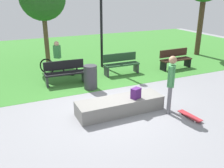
# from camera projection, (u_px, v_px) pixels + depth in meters

# --- Properties ---
(ground_plane) EXTENTS (28.00, 28.00, 0.00)m
(ground_plane) POSITION_uv_depth(u_px,v_px,m) (117.00, 107.00, 7.81)
(ground_plane) COLOR gray
(grass_lawn) EXTENTS (26.60, 12.47, 0.01)m
(grass_lawn) POSITION_uv_depth(u_px,v_px,m) (60.00, 55.00, 14.43)
(grass_lawn) COLOR #387A2D
(grass_lawn) RESTS_ON ground_plane
(concrete_ledge) EXTENTS (2.66, 0.79, 0.44)m
(concrete_ledge) POSITION_uv_depth(u_px,v_px,m) (120.00, 105.00, 7.44)
(concrete_ledge) COLOR gray
(concrete_ledge) RESTS_ON ground_plane
(backpack_on_ledge) EXTENTS (0.33, 0.29, 0.32)m
(backpack_on_ledge) POSITION_uv_depth(u_px,v_px,m) (136.00, 93.00, 7.36)
(backpack_on_ledge) COLOR #4C1E66
(backpack_on_ledge) RESTS_ON concrete_ledge
(skater_performing_trick) EXTENTS (0.36, 0.37, 1.75)m
(skater_performing_trick) POSITION_uv_depth(u_px,v_px,m) (171.00, 80.00, 7.16)
(skater_performing_trick) COLOR slate
(skater_performing_trick) RESTS_ON ground_plane
(skateboard_by_ledge) EXTENTS (0.28, 0.82, 0.08)m
(skateboard_by_ledge) POSITION_uv_depth(u_px,v_px,m) (190.00, 116.00, 7.14)
(skateboard_by_ledge) COLOR #A5262D
(skateboard_by_ledge) RESTS_ON ground_plane
(park_bench_center_lawn) EXTENTS (1.61, 0.49, 0.91)m
(park_bench_center_lawn) POSITION_uv_depth(u_px,v_px,m) (121.00, 63.00, 10.91)
(park_bench_center_lawn) COLOR #1E4223
(park_bench_center_lawn) RESTS_ON ground_plane
(park_bench_near_lamppost) EXTENTS (1.62, 0.54, 0.91)m
(park_bench_near_lamppost) POSITION_uv_depth(u_px,v_px,m) (65.00, 72.00, 9.72)
(park_bench_near_lamppost) COLOR black
(park_bench_near_lamppost) RESTS_ON ground_plane
(park_bench_far_right) EXTENTS (1.61, 0.52, 0.91)m
(park_bench_far_right) POSITION_uv_depth(u_px,v_px,m) (175.00, 59.00, 11.71)
(park_bench_far_right) COLOR #331E14
(park_bench_far_right) RESTS_ON ground_plane
(lamp_post) EXTENTS (0.28, 0.28, 4.20)m
(lamp_post) POSITION_uv_depth(u_px,v_px,m) (101.00, 13.00, 11.22)
(lamp_post) COLOR black
(lamp_post) RESTS_ON ground_plane
(trash_bin) EXTENTS (0.50, 0.50, 0.91)m
(trash_bin) POSITION_uv_depth(u_px,v_px,m) (90.00, 77.00, 9.20)
(trash_bin) COLOR #333338
(trash_bin) RESTS_ON ground_plane
(cyclist_on_bicycle) EXTENTS (1.46, 1.18, 1.52)m
(cyclist_on_bicycle) POSITION_uv_depth(u_px,v_px,m) (58.00, 61.00, 10.76)
(cyclist_on_bicycle) COLOR black
(cyclist_on_bicycle) RESTS_ON ground_plane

